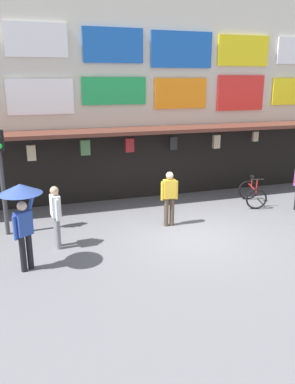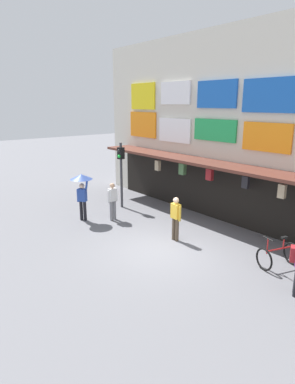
{
  "view_description": "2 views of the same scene",
  "coord_description": "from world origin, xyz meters",
  "views": [
    {
      "loc": [
        -4.26,
        -9.26,
        4.27
      ],
      "look_at": [
        -1.03,
        0.83,
        1.15
      ],
      "focal_mm": 35.71,
      "sensor_mm": 36.0,
      "label": 1
    },
    {
      "loc": [
        7.95,
        -7.16,
        5.01
      ],
      "look_at": [
        -1.91,
        0.83,
        1.57
      ],
      "focal_mm": 30.7,
      "sensor_mm": 36.0,
      "label": 2
    }
  ],
  "objects": [
    {
      "name": "bicycle_parked",
      "position": [
        3.23,
        1.95,
        0.39
      ],
      "size": [
        1.04,
        1.32,
        1.05
      ],
      "color": "black",
      "rests_on": "ground"
    },
    {
      "name": "traffic_light_near",
      "position": [
        -4.98,
        1.67,
        2.14
      ],
      "size": [
        0.33,
        0.35,
        3.2
      ],
      "color": "#38383D",
      "rests_on": "ground"
    },
    {
      "name": "pedestrian_with_umbrella",
      "position": [
        -4.48,
        -0.74,
        1.64
      ],
      "size": [
        0.96,
        0.96,
        2.08
      ],
      "color": "black",
      "rests_on": "ground"
    },
    {
      "name": "shopfront",
      "position": [
        -0.0,
        4.57,
        3.96
      ],
      "size": [
        18.0,
        2.6,
        8.0
      ],
      "color": "beige",
      "rests_on": "ground"
    },
    {
      "name": "pedestrian_in_purple",
      "position": [
        -3.69,
        0.31,
        0.95
      ],
      "size": [
        0.26,
        0.53,
        1.68
      ],
      "color": "gray",
      "rests_on": "ground"
    },
    {
      "name": "ground_plane",
      "position": [
        0.0,
        0.0,
        0.0
      ],
      "size": [
        80.0,
        80.0,
        0.0
      ],
      "primitive_type": "plane",
      "color": "slate"
    },
    {
      "name": "pedestrian_in_red",
      "position": [
        -0.33,
        0.9,
        0.95
      ],
      "size": [
        0.53,
        0.24,
        1.68
      ],
      "color": "brown",
      "rests_on": "ground"
    }
  ]
}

